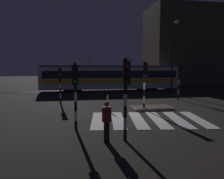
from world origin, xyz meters
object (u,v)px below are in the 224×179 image
object	(u,v)px
traffic_light_median_centre	(145,78)
traffic_light_kerb_mid_left	(126,87)
traffic_light_corner_far_left	(60,80)
pedestrian_waiting_at_kerb	(107,121)
traffic_light_corner_far_right	(179,76)
street_lamp_trackside_right	(173,49)
traffic_light_corner_near_left	(75,86)
tram	(111,77)
bollard_island_edge	(108,103)

from	to	relation	value
traffic_light_median_centre	traffic_light_kerb_mid_left	size ratio (longest dim) A/B	1.00
traffic_light_corner_far_left	pedestrian_waiting_at_kerb	bearing A→B (deg)	-75.62
traffic_light_corner_far_right	street_lamp_trackside_right	bearing A→B (deg)	73.02
traffic_light_corner_near_left	traffic_light_kerb_mid_left	world-z (taller)	traffic_light_kerb_mid_left
tram	traffic_light_corner_near_left	bearing A→B (deg)	-104.90
traffic_light_kerb_mid_left	pedestrian_waiting_at_kerb	xyz separation A→B (m)	(-0.79, 0.02, -1.39)
traffic_light_corner_near_left	pedestrian_waiting_at_kerb	bearing A→B (deg)	-56.32
tram	traffic_light_kerb_mid_left	bearing A→B (deg)	-97.38
traffic_light_kerb_mid_left	street_lamp_trackside_right	xyz separation A→B (m)	(8.67, 14.00, 2.73)
traffic_light_corner_near_left	traffic_light_kerb_mid_left	xyz separation A→B (m)	(2.03, -1.88, 0.11)
traffic_light_corner_far_right	traffic_light_kerb_mid_left	bearing A→B (deg)	-126.53
tram	bollard_island_edge	world-z (taller)	tram
traffic_light_corner_near_left	pedestrian_waiting_at_kerb	distance (m)	2.58
traffic_light_kerb_mid_left	street_lamp_trackside_right	world-z (taller)	street_lamp_trackside_right
pedestrian_waiting_at_kerb	traffic_light_kerb_mid_left	bearing A→B (deg)	-1.53
traffic_light_corner_far_left	tram	xyz separation A→B (m)	(5.71, 8.76, -0.24)
bollard_island_edge	traffic_light_corner_far_right	bearing A→B (deg)	27.52
traffic_light_median_centre	traffic_light_corner_far_right	bearing A→B (deg)	41.06
street_lamp_trackside_right	pedestrian_waiting_at_kerb	size ratio (longest dim) A/B	4.68
traffic_light_corner_far_right	traffic_light_corner_far_left	bearing A→B (deg)	-178.48
traffic_light_corner_near_left	bollard_island_edge	size ratio (longest dim) A/B	2.95
traffic_light_corner_far_left	bollard_island_edge	size ratio (longest dim) A/B	2.72
traffic_light_corner_near_left	traffic_light_corner_far_right	distance (m)	12.57
traffic_light_corner_near_left	traffic_light_corner_far_right	size ratio (longest dim) A/B	0.99
tram	pedestrian_waiting_at_kerb	bearing A→B (deg)	-99.79
traffic_light_corner_near_left	bollard_island_edge	distance (m)	5.19
traffic_light_corner_near_left	traffic_light_median_centre	distance (m)	6.35
traffic_light_median_centre	street_lamp_trackside_right	distance (m)	10.29
pedestrian_waiting_at_kerb	bollard_island_edge	xyz separation A→B (m)	(0.97, 6.27, -0.32)
street_lamp_trackside_right	traffic_light_median_centre	bearing A→B (deg)	-126.38
traffic_light_median_centre	pedestrian_waiting_at_kerb	bearing A→B (deg)	-120.88
traffic_light_corner_far_right	traffic_light_kerb_mid_left	xyz separation A→B (m)	(-7.48, -10.10, 0.08)
traffic_light_corner_far_left	pedestrian_waiting_at_kerb	xyz separation A→B (m)	(2.51, -9.79, -1.11)
traffic_light_median_centre	pedestrian_waiting_at_kerb	size ratio (longest dim) A/B	2.01
traffic_light_corner_far_right	traffic_light_median_centre	xyz separation A→B (m)	(-4.69, -4.09, 0.08)
traffic_light_corner_near_left	traffic_light_kerb_mid_left	size ratio (longest dim) A/B	0.95
traffic_light_median_centre	pedestrian_waiting_at_kerb	distance (m)	7.12
traffic_light_corner_far_left	tram	world-z (taller)	tram
traffic_light_kerb_mid_left	tram	world-z (taller)	tram
traffic_light_corner_near_left	street_lamp_trackside_right	distance (m)	16.42
traffic_light_kerb_mid_left	traffic_light_corner_far_right	bearing A→B (deg)	53.47
traffic_light_corner_far_right	traffic_light_corner_far_left	size ratio (longest dim) A/B	1.10
traffic_light_corner_far_left	street_lamp_trackside_right	world-z (taller)	street_lamp_trackside_right
traffic_light_kerb_mid_left	pedestrian_waiting_at_kerb	size ratio (longest dim) A/B	2.01
traffic_light_corner_near_left	pedestrian_waiting_at_kerb	size ratio (longest dim) A/B	1.92
traffic_light_corner_near_left	traffic_light_corner_far_left	xyz separation A→B (m)	(-1.27, 7.93, -0.18)
tram	traffic_light_median_centre	bearing A→B (deg)	-88.25
traffic_light_corner_far_right	pedestrian_waiting_at_kerb	world-z (taller)	traffic_light_corner_far_right
traffic_light_kerb_mid_left	tram	bearing A→B (deg)	82.62
street_lamp_trackside_right	tram	size ratio (longest dim) A/B	0.45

